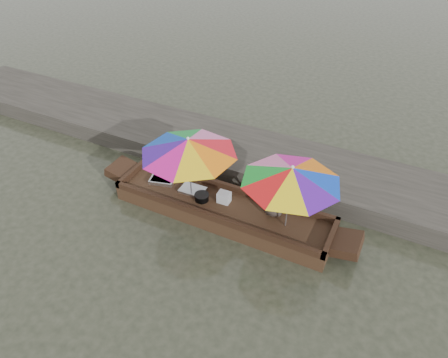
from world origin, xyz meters
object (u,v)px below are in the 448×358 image
at_px(cooking_pot, 163,172).
at_px(charcoal_grill, 202,197).
at_px(umbrella_stern, 289,197).
at_px(supply_bag, 224,197).
at_px(boat_hull, 222,210).
at_px(vendor, 275,196).
at_px(tray_crayfish, 163,180).
at_px(tray_scallop, 193,190).
at_px(umbrella_bow, 190,167).

relative_size(cooking_pot, charcoal_grill, 1.07).
bearing_deg(umbrella_stern, supply_bag, 176.14).
height_order(boat_hull, supply_bag, supply_bag).
bearing_deg(boat_hull, vendor, 11.05).
bearing_deg(cooking_pot, boat_hull, -10.68).
xyz_separation_m(cooking_pot, vendor, (2.97, -0.12, 0.43)).
relative_size(tray_crayfish, tray_scallop, 1.00).
height_order(tray_crayfish, tray_scallop, tray_crayfish).
xyz_separation_m(vendor, umbrella_bow, (-1.95, -0.22, 0.26)).
height_order(tray_scallop, umbrella_stern, umbrella_stern).
distance_m(tray_crayfish, umbrella_bow, 1.15).
xyz_separation_m(tray_scallop, charcoal_grill, (0.35, -0.19, 0.04)).
xyz_separation_m(tray_scallop, umbrella_bow, (0.04, -0.12, 0.74)).
bearing_deg(umbrella_bow, supply_bag, 7.25).
relative_size(boat_hull, cooking_pot, 15.02).
height_order(tray_scallop, charcoal_grill, charcoal_grill).
bearing_deg(tray_crayfish, boat_hull, -3.92).
bearing_deg(vendor, umbrella_stern, 134.08).
bearing_deg(cooking_pot, umbrella_stern, -5.88).
relative_size(tray_crayfish, umbrella_bow, 0.27).
bearing_deg(supply_bag, umbrella_stern, -3.86).
xyz_separation_m(supply_bag, vendor, (1.15, 0.12, 0.39)).
relative_size(charcoal_grill, vendor, 0.30).
distance_m(boat_hull, umbrella_bow, 1.24).
relative_size(tray_scallop, umbrella_bow, 0.27).
height_order(charcoal_grill, umbrella_stern, umbrella_stern).
bearing_deg(boat_hull, umbrella_stern, 0.00).
xyz_separation_m(charcoal_grill, supply_bag, (0.48, 0.17, 0.06)).
height_order(boat_hull, charcoal_grill, charcoal_grill).
xyz_separation_m(charcoal_grill, umbrella_stern, (1.99, 0.07, 0.70)).
height_order(cooking_pot, umbrella_stern, umbrella_stern).
bearing_deg(vendor, charcoal_grill, -3.47).
relative_size(boat_hull, vendor, 4.90).
bearing_deg(charcoal_grill, boat_hull, 8.31).
distance_m(tray_crayfish, tray_scallop, 0.84).
bearing_deg(vendor, cooking_pot, -15.99).
bearing_deg(charcoal_grill, vendor, 10.24).
relative_size(boat_hull, umbrella_stern, 2.51).
height_order(tray_crayfish, vendor, vendor).
relative_size(tray_scallop, vendor, 0.57).
xyz_separation_m(umbrella_bow, umbrella_stern, (2.31, 0.00, 0.00)).
bearing_deg(tray_scallop, charcoal_grill, -28.20).
bearing_deg(charcoal_grill, tray_scallop, 151.80).
bearing_deg(tray_crayfish, cooking_pot, 121.09).
height_order(cooking_pot, charcoal_grill, cooking_pot).
height_order(supply_bag, vendor, vendor).
bearing_deg(tray_scallop, tray_crayfish, -179.69).
distance_m(tray_crayfish, umbrella_stern, 3.27).
relative_size(cooking_pot, tray_crayfish, 0.58).
distance_m(charcoal_grill, umbrella_stern, 2.11).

